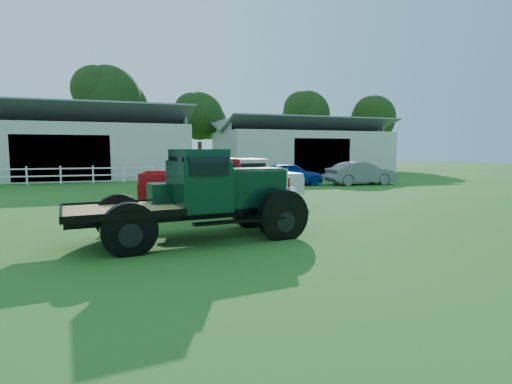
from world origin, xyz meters
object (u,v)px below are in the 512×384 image
object	(u,v)px
red_pickup	(215,185)
misc_car_grey	(361,173)
vintage_flatbed	(194,195)
white_pickup	(243,182)
misc_car_blue	(290,174)

from	to	relation	value
red_pickup	misc_car_grey	bearing A→B (deg)	46.83
vintage_flatbed	misc_car_grey	bearing A→B (deg)	37.01
vintage_flatbed	white_pickup	distance (m)	6.98
red_pickup	misc_car_blue	world-z (taller)	red_pickup
vintage_flatbed	white_pickup	world-z (taller)	vintage_flatbed
red_pickup	white_pickup	world-z (taller)	red_pickup
red_pickup	white_pickup	bearing A→B (deg)	59.54
red_pickup	white_pickup	size ratio (longest dim) A/B	1.07
red_pickup	misc_car_grey	world-z (taller)	red_pickup
white_pickup	misc_car_grey	bearing A→B (deg)	28.40
vintage_flatbed	red_pickup	xyz separation A→B (m)	(1.57, 4.37, -0.14)
red_pickup	misc_car_blue	size ratio (longest dim) A/B	1.26
vintage_flatbed	misc_car_grey	distance (m)	18.24
vintage_flatbed	misc_car_grey	size ratio (longest dim) A/B	1.26
white_pickup	red_pickup	bearing A→B (deg)	-136.29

